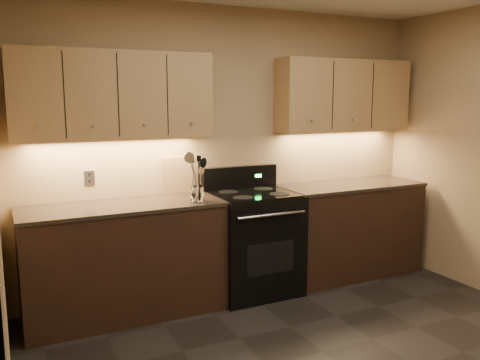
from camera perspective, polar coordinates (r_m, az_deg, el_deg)
name	(u,v)px	position (r m, az deg, el deg)	size (l,w,h in m)	color
wall_back	(230,149)	(4.78, -1.10, 3.46)	(4.00, 0.04, 2.60)	tan
counter_left	(124,260)	(4.32, -12.85, -8.74)	(1.62, 0.62, 0.93)	black
counter_right	(348,229)	(5.29, 12.07, -5.37)	(1.46, 0.62, 0.93)	black
stove	(253,241)	(4.69, 1.47, -6.89)	(0.76, 0.68, 1.14)	black
upper_cab_left	(114,95)	(4.26, -13.97, 9.22)	(1.60, 0.30, 0.70)	#A68653
upper_cab_right	(344,96)	(5.24, 11.55, 9.27)	(1.44, 0.30, 0.70)	#A68653
outlet_plate	(89,178)	(4.41, -16.56, 0.24)	(0.09, 0.01, 0.12)	#B2B5BA
utensil_crock	(197,194)	(4.22, -4.82, -1.60)	(0.13, 0.13, 0.13)	white
cutting_board	(178,175)	(4.58, -7.02, 0.58)	(0.27, 0.02, 0.34)	tan
wooden_spoon	(196,183)	(4.17, -4.99, -0.38)	(0.06, 0.06, 0.28)	tan
black_spoon	(196,179)	(4.21, -4.95, 0.15)	(0.06, 0.06, 0.35)	black
black_turner	(199,177)	(4.17, -4.64, 0.29)	(0.08, 0.08, 0.38)	black
steel_spatula	(199,177)	(4.20, -4.67, 0.33)	(0.08, 0.08, 0.38)	silver
steel_skimmer	(200,176)	(4.20, -4.47, 0.42)	(0.09, 0.09, 0.39)	silver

